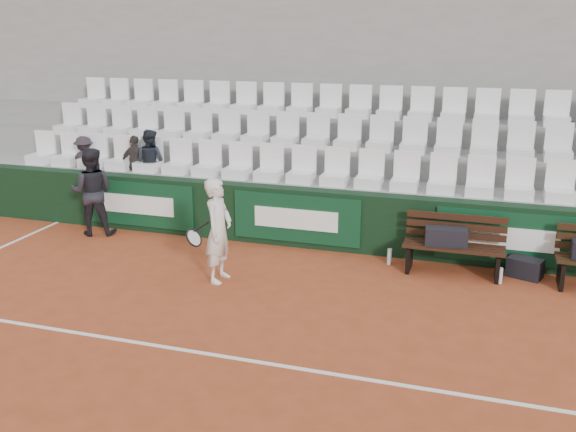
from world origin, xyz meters
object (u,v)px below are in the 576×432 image
Objects in this scene: spectator_b at (134,141)px; spectator_c at (149,138)px; water_bottle_near at (389,257)px; tennis_player at (218,231)px; water_bottle_far at (500,276)px; sports_bag_left at (446,237)px; ball_kid at (92,192)px; spectator_a at (83,140)px; bench_left at (453,260)px; sports_bag_ground at (525,268)px.

spectator_b is 0.89× the size of spectator_c.
tennis_player is at bearing -148.42° from water_bottle_near.
spectator_b is (-6.69, 1.26, 1.43)m from water_bottle_far.
spectator_c is at bearing 168.40° from water_bottle_near.
sports_bag_left reaches higher than water_bottle_far.
ball_kid is 1.51m from spectator_a.
spectator_a is at bearing -70.85° from ball_kid.
tennis_player is 0.98× the size of ball_kid.
spectator_a is (-7.13, 1.08, 1.29)m from bench_left.
water_bottle_far is 4.18m from tennis_player.
ball_kid is (-6.31, 0.05, 0.57)m from bench_left.
bench_left is 5.89× the size of water_bottle_near.
sports_bag_ground is 0.44× the size of spectator_b.
sports_bag_ground is (1.17, 0.19, -0.43)m from sports_bag_left.
spectator_b reaches higher than tennis_player.
sports_bag_ground is 0.47× the size of spectator_a.
water_bottle_near is 5.37m from ball_kid.
spectator_c is at bearing -140.41° from ball_kid.
ball_kid is at bearing 132.00° from spectator_a.
spectator_a reaches higher than sports_bag_ground.
water_bottle_far is 0.16× the size of tennis_player.
sports_bag_ground is 2.02m from water_bottle_near.
spectator_c reaches higher than water_bottle_near.
sports_bag_ground is at bearing 1.92° from water_bottle_near.
water_bottle_near is 0.16× the size of tennis_player.
sports_bag_left is 2.43× the size of water_bottle_near.
tennis_player is (-3.97, -1.12, 0.65)m from water_bottle_far.
bench_left is 3.08× the size of sports_bag_ground.
spectator_b reaches higher than spectator_a.
sports_bag_ground is (1.05, 0.18, -0.08)m from bench_left.
spectator_a reaches higher than water_bottle_far.
tennis_player is at bearing -158.34° from bench_left.
ball_kid is (-7.00, 0.23, 0.67)m from water_bottle_far.
ball_kid is at bearing 65.68° from spectator_c.
spectator_a is at bearing 1.30° from spectator_b.
bench_left is 3.57m from tennis_player.
water_bottle_near is 0.25× the size of spectator_a.
spectator_c is at bearing 168.97° from sports_bag_left.
bench_left is at bearing -6.60° from water_bottle_near.
spectator_a is at bearing 148.27° from tennis_player.
bench_left is 6.33m from ball_kid.
sports_bag_left is at bearing -177.87° from bench_left.
spectator_a is (-7.83, 1.26, 1.40)m from water_bottle_far.
spectator_c is at bearing 135.35° from tennis_player.
bench_left is 6.24m from spectator_b.
spectator_c is (-5.69, 1.08, 1.39)m from bench_left.
water_bottle_near is (-0.85, 0.12, -0.46)m from sports_bag_left.
ball_kid reaches higher than bench_left.
water_bottle_near is (-0.98, 0.11, -0.10)m from bench_left.
sports_bag_left is 7.15m from spectator_a.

